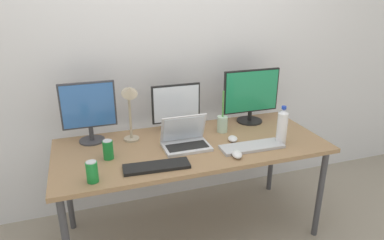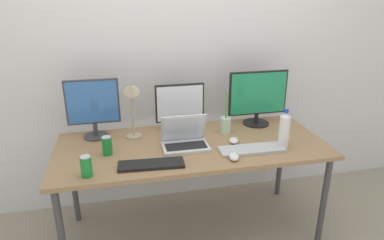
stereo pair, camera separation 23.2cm
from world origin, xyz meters
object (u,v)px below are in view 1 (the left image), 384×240
laptop_silver (185,140)px  keyboard_main (157,166)px  water_bottle (282,126)px  soda_can_near_keyboard (92,172)px  monitor_left (89,110)px  work_desk (192,151)px  mouse_by_keyboard (233,139)px  mouse_by_laptop (237,154)px  monitor_center (176,108)px  soda_can_by_laptop (108,150)px  bamboo_vase (222,123)px  keyboard_aux (252,147)px  desk_lamp (130,102)px  monitor_right (251,95)px

laptop_silver → keyboard_main: 0.35m
water_bottle → soda_can_near_keyboard: bearing=-175.0°
monitor_left → keyboard_main: size_ratio=1.07×
work_desk → soda_can_near_keyboard: 0.76m
water_bottle → laptop_silver: bearing=166.2°
work_desk → mouse_by_keyboard: bearing=-7.8°
mouse_by_laptop → work_desk: bearing=141.3°
work_desk → monitor_center: monitor_center is taller
mouse_by_keyboard → mouse_by_laptop: bearing=-90.7°
monitor_left → mouse_by_keyboard: (0.95, -0.31, -0.22)m
laptop_silver → soda_can_by_laptop: (-0.52, -0.01, 0.01)m
monitor_left → bamboo_vase: (0.95, -0.13, -0.17)m
keyboard_aux → water_bottle: 0.26m
keyboard_main → soda_can_by_laptop: (-0.26, 0.22, 0.05)m
work_desk → keyboard_aux: keyboard_aux is taller
monitor_left → monitor_center: size_ratio=1.17×
mouse_by_keyboard → water_bottle: water_bottle is taller
monitor_center → keyboard_main: monitor_center is taller
keyboard_aux → mouse_by_laptop: size_ratio=4.13×
water_bottle → soda_can_near_keyboard: (-1.28, -0.11, -0.06)m
soda_can_by_laptop → desk_lamp: size_ratio=0.29×
water_bottle → bamboo_vase: 0.45m
laptop_silver → desk_lamp: bearing=150.1°
soda_can_by_laptop → desk_lamp: bearing=47.7°
bamboo_vase → water_bottle: bearing=-46.5°
keyboard_aux → mouse_by_laptop: bearing=-149.1°
monitor_right → laptop_silver: (-0.64, -0.29, -0.17)m
laptop_silver → mouse_by_keyboard: size_ratio=3.17×
mouse_by_laptop → water_bottle: water_bottle is taller
monitor_left → monitor_center: 0.63m
monitor_left → monitor_right: (1.24, -0.01, -0.01)m
work_desk → monitor_left: bearing=157.6°
laptop_silver → water_bottle: bearing=-13.8°
work_desk → monitor_center: size_ratio=5.05×
keyboard_main → water_bottle: bearing=8.2°
monitor_left → monitor_right: bearing=-0.4°
mouse_by_laptop → bamboo_vase: 0.43m
water_bottle → monitor_center: bearing=144.0°
laptop_silver → mouse_by_laptop: (0.27, -0.26, -0.03)m
monitor_left → bamboo_vase: 0.97m
laptop_silver → monitor_right: bearing=24.1°
work_desk → water_bottle: (0.60, -0.18, 0.18)m
keyboard_main → mouse_by_laptop: 0.52m
soda_can_by_laptop → desk_lamp: 0.36m
monitor_left → mouse_by_laptop: size_ratio=4.08×
laptop_silver → mouse_by_laptop: 0.37m
monitor_right → keyboard_aux: size_ratio=1.08×
monitor_left → soda_can_near_keyboard: (-0.03, -0.57, -0.17)m
mouse_by_laptop → soda_can_near_keyboard: soda_can_near_keyboard is taller
work_desk → keyboard_main: bearing=-140.7°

